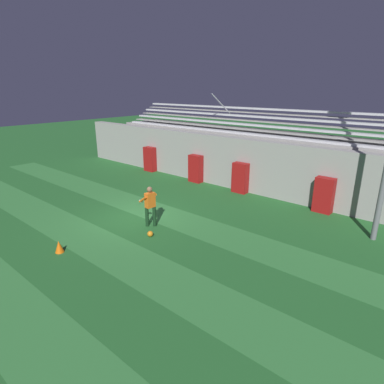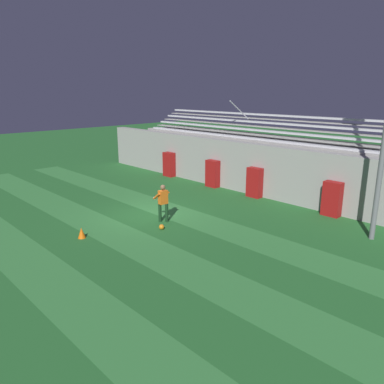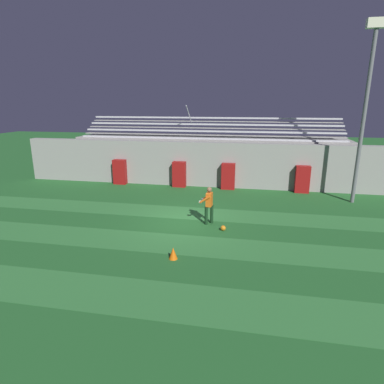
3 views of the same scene
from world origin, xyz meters
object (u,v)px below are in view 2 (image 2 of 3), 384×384
at_px(soccer_ball, 162,227).
at_px(padding_pillar_gate_left, 213,174).
at_px(goalkeeper, 163,201).
at_px(padding_pillar_far_right, 332,199).
at_px(traffic_cone, 82,233).
at_px(padding_pillar_far_left, 169,164).
at_px(padding_pillar_gate_right, 255,183).

bearing_deg(soccer_ball, padding_pillar_gate_left, 116.82).
bearing_deg(goalkeeper, padding_pillar_far_right, 51.93).
bearing_deg(soccer_ball, goalkeeper, 136.21).
bearing_deg(soccer_ball, padding_pillar_far_right, 59.10).
relative_size(padding_pillar_gate_left, traffic_cone, 3.83).
height_order(padding_pillar_far_right, traffic_cone, padding_pillar_far_right).
height_order(goalkeeper, traffic_cone, goalkeeper).
height_order(padding_pillar_gate_left, padding_pillar_far_left, same).
xyz_separation_m(padding_pillar_far_left, goalkeeper, (6.68, -6.07, 0.15)).
bearing_deg(padding_pillar_far_right, padding_pillar_far_left, 180.00).
xyz_separation_m(padding_pillar_gate_left, soccer_ball, (3.41, -6.75, -0.69)).
bearing_deg(padding_pillar_gate_left, padding_pillar_far_right, 0.00).
bearing_deg(padding_pillar_far_left, goalkeeper, -42.25).
bearing_deg(traffic_cone, padding_pillar_far_right, 60.18).
relative_size(padding_pillar_gate_left, padding_pillar_far_right, 1.00).
bearing_deg(padding_pillar_far_left, padding_pillar_gate_left, 0.00).
height_order(padding_pillar_far_left, padding_pillar_far_right, same).
xyz_separation_m(padding_pillar_gate_left, goalkeeper, (2.70, -6.07, 0.15)).
relative_size(soccer_ball, traffic_cone, 0.52).
relative_size(padding_pillar_gate_left, padding_pillar_far_left, 1.00).
bearing_deg(traffic_cone, padding_pillar_gate_left, 101.53).
distance_m(padding_pillar_far_right, traffic_cone, 11.07).
xyz_separation_m(padding_pillar_gate_left, traffic_cone, (1.96, -9.59, -0.59)).
distance_m(padding_pillar_far_right, goalkeeper, 7.71).
height_order(padding_pillar_gate_left, padding_pillar_far_right, same).
bearing_deg(goalkeeper, padding_pillar_far_left, 137.75).
distance_m(padding_pillar_far_left, padding_pillar_far_right, 11.43).
bearing_deg(traffic_cone, padding_pillar_far_left, 121.75).
relative_size(padding_pillar_far_right, soccer_ball, 7.30).
relative_size(goalkeeper, traffic_cone, 3.98).
bearing_deg(padding_pillar_gate_left, padding_pillar_gate_right, 0.00).
height_order(padding_pillar_far_left, goalkeeper, goalkeeper).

